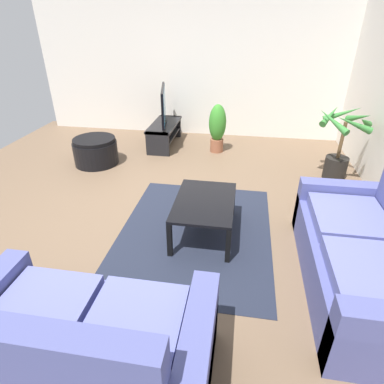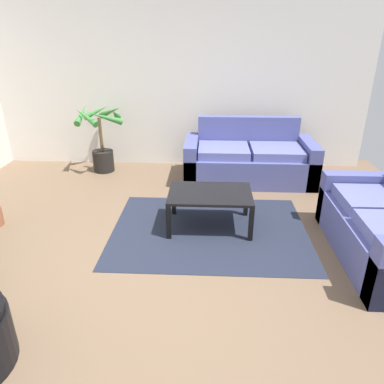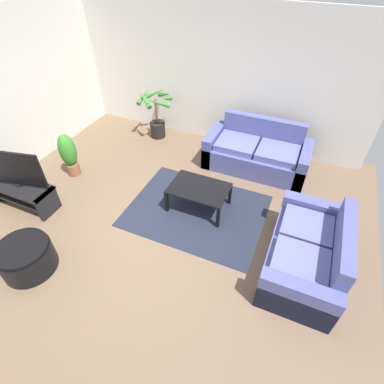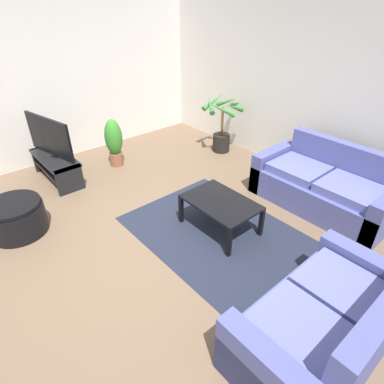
% 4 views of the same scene
% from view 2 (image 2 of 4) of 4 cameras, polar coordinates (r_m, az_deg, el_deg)
% --- Properties ---
extents(ground_plane, '(6.60, 6.60, 0.00)m').
position_cam_2_polar(ground_plane, '(3.62, -5.58, -11.21)').
color(ground_plane, brown).
extents(wall_back, '(6.00, 0.06, 2.70)m').
position_cam_2_polar(wall_back, '(5.99, -2.00, 16.92)').
color(wall_back, silver).
rests_on(wall_back, ground).
extents(couch_main, '(1.91, 0.90, 0.90)m').
position_cam_2_polar(couch_main, '(5.53, 8.92, 4.90)').
color(couch_main, '#4C518C').
rests_on(couch_main, ground).
extents(coffee_table, '(0.93, 0.64, 0.43)m').
position_cam_2_polar(coffee_table, '(4.08, 2.86, -0.76)').
color(coffee_table, black).
rests_on(coffee_table, ground).
extents(area_rug, '(2.20, 1.70, 0.01)m').
position_cam_2_polar(area_rug, '(4.16, 2.76, -5.99)').
color(area_rug, '#1E2333').
rests_on(area_rug, ground).
extents(potted_palm, '(0.76, 0.79, 1.07)m').
position_cam_2_polar(potted_palm, '(5.94, -14.06, 7.85)').
color(potted_palm, black).
rests_on(potted_palm, ground).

